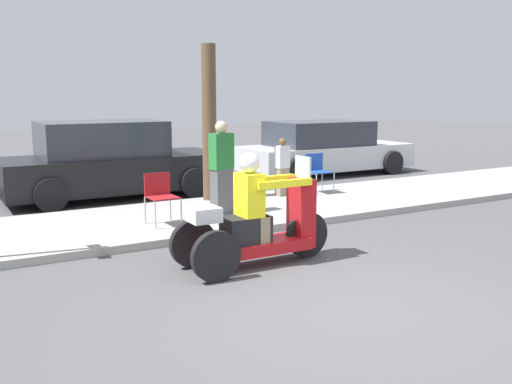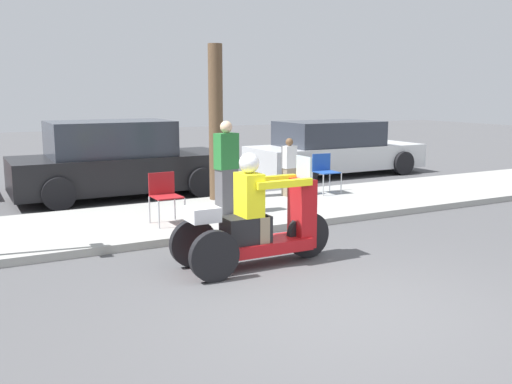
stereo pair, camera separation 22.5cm
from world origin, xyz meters
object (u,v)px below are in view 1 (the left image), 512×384
folding_chair_curbside (317,169)px  folding_chair_set_back (160,193)px  parked_car_lot_center (324,149)px  parked_car_lot_right (110,162)px  tree_trunk (209,123)px  spectator_near_curb (222,169)px  motorcycle_trike (256,225)px  spectator_with_child (282,168)px

folding_chair_curbside → folding_chair_set_back: 4.09m
folding_chair_set_back → parked_car_lot_center: bearing=32.6°
folding_chair_set_back → folding_chair_curbside: bearing=16.2°
parked_car_lot_center → parked_car_lot_right: bearing=-174.8°
tree_trunk → parked_car_lot_right: bearing=128.5°
parked_car_lot_right → parked_car_lot_center: size_ratio=0.95×
spectator_near_curb → tree_trunk: 1.56m
spectator_near_curb → folding_chair_curbside: size_ratio=1.98×
folding_chair_curbside → tree_trunk: bearing=170.2°
motorcycle_trike → folding_chair_curbside: bearing=45.2°
parked_car_lot_right → parked_car_lot_center: parked_car_lot_right is taller
spectator_near_curb → folding_chair_set_back: spectator_near_curb is taller
tree_trunk → folding_chair_curbside: bearing=-9.8°
spectator_with_child → parked_car_lot_right: 3.69m
parked_car_lot_center → tree_trunk: 5.24m
spectator_near_curb → folding_chair_curbside: spectator_near_curb is taller
tree_trunk → parked_car_lot_center: bearing=27.8°
spectator_with_child → tree_trunk: size_ratio=0.39×
spectator_with_child → folding_chair_curbside: 0.85m
motorcycle_trike → spectator_near_curb: bearing=72.9°
folding_chair_curbside → folding_chair_set_back: size_ratio=1.00×
parked_car_lot_center → tree_trunk: tree_trunk is taller
spectator_with_child → folding_chair_set_back: size_ratio=1.45×
folding_chair_curbside → parked_car_lot_center: parked_car_lot_center is taller
spectator_with_child → parked_car_lot_center: (3.09, 2.77, -0.00)m
folding_chair_curbside → tree_trunk: (-2.32, 0.40, 1.01)m
parked_car_lot_center → tree_trunk: (-4.56, -2.41, 0.94)m
spectator_near_curb → spectator_with_child: size_ratio=1.37×
tree_trunk → spectator_near_curb: bearing=-106.7°
spectator_near_curb → parked_car_lot_right: (-1.08, 3.18, -0.14)m
spectator_near_curb → parked_car_lot_center: size_ratio=0.34×
folding_chair_set_back → tree_trunk: 2.44m
spectator_with_child → motorcycle_trike: bearing=-126.7°
motorcycle_trike → spectator_with_child: (2.67, 3.58, 0.16)m
motorcycle_trike → tree_trunk: 4.26m
parked_car_lot_center → folding_chair_curbside: bearing=-128.7°
motorcycle_trike → folding_chair_set_back: (-0.41, 2.40, 0.09)m
folding_chair_set_back → tree_trunk: size_ratio=0.27×
spectator_near_curb → folding_chair_set_back: 1.27m
folding_chair_curbside → parked_car_lot_right: size_ratio=0.18×
spectator_near_curb → spectator_with_child: (1.86, 0.96, -0.21)m
folding_chair_set_back → parked_car_lot_right: 3.40m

